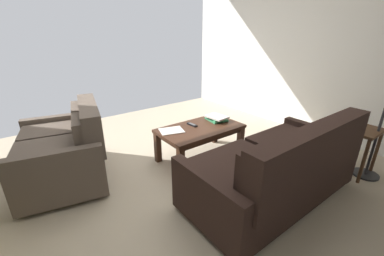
{
  "coord_description": "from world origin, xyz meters",
  "views": [
    {
      "loc": [
        1.39,
        2.17,
        1.59
      ],
      "look_at": [
        0.0,
        0.35,
        0.67
      ],
      "focal_mm": 23.06,
      "sensor_mm": 36.0,
      "label": 1
    }
  ],
  "objects_px": {
    "sofa_main": "(279,168)",
    "coffee_table": "(200,132)",
    "tv_remote": "(192,125)",
    "end_table": "(356,137)",
    "book_stack": "(217,118)",
    "loose_magazine": "(172,131)",
    "loveseat_near": "(66,150)"
  },
  "relations": [
    {
      "from": "sofa_main",
      "to": "coffee_table",
      "type": "bearing_deg",
      "value": -87.59
    },
    {
      "from": "tv_remote",
      "to": "end_table",
      "type": "bearing_deg",
      "value": 131.17
    },
    {
      "from": "end_table",
      "to": "book_stack",
      "type": "distance_m",
      "value": 1.64
    },
    {
      "from": "sofa_main",
      "to": "coffee_table",
      "type": "xyz_separation_m",
      "value": [
        0.05,
        -1.12,
        0.01
      ]
    },
    {
      "from": "end_table",
      "to": "loose_magazine",
      "type": "relative_size",
      "value": 2.01
    },
    {
      "from": "loveseat_near",
      "to": "tv_remote",
      "type": "xyz_separation_m",
      "value": [
        -1.42,
        0.41,
        0.08
      ]
    },
    {
      "from": "sofa_main",
      "to": "coffee_table",
      "type": "distance_m",
      "value": 1.12
    },
    {
      "from": "sofa_main",
      "to": "loose_magazine",
      "type": "height_order",
      "value": "sofa_main"
    },
    {
      "from": "loveseat_near",
      "to": "loose_magazine",
      "type": "height_order",
      "value": "loveseat_near"
    },
    {
      "from": "loveseat_near",
      "to": "end_table",
      "type": "bearing_deg",
      "value": 145.46
    },
    {
      "from": "sofa_main",
      "to": "tv_remote",
      "type": "height_order",
      "value": "sofa_main"
    },
    {
      "from": "sofa_main",
      "to": "loveseat_near",
      "type": "distance_m",
      "value": 2.23
    },
    {
      "from": "loveseat_near",
      "to": "loose_magazine",
      "type": "distance_m",
      "value": 1.19
    },
    {
      "from": "coffee_table",
      "to": "book_stack",
      "type": "distance_m",
      "value": 0.36
    },
    {
      "from": "coffee_table",
      "to": "end_table",
      "type": "relative_size",
      "value": 1.89
    },
    {
      "from": "tv_remote",
      "to": "book_stack",
      "type": "bearing_deg",
      "value": 172.64
    },
    {
      "from": "coffee_table",
      "to": "sofa_main",
      "type": "bearing_deg",
      "value": 92.41
    },
    {
      "from": "sofa_main",
      "to": "loose_magazine",
      "type": "distance_m",
      "value": 1.31
    },
    {
      "from": "loveseat_near",
      "to": "book_stack",
      "type": "xyz_separation_m",
      "value": [
        -1.81,
        0.46,
        0.11
      ]
    },
    {
      "from": "coffee_table",
      "to": "tv_remote",
      "type": "xyz_separation_m",
      "value": [
        0.05,
        -0.11,
        0.08
      ]
    },
    {
      "from": "book_stack",
      "to": "tv_remote",
      "type": "xyz_separation_m",
      "value": [
        0.39,
        -0.05,
        -0.02
      ]
    },
    {
      "from": "coffee_table",
      "to": "book_stack",
      "type": "bearing_deg",
      "value": -169.56
    },
    {
      "from": "book_stack",
      "to": "sofa_main",
      "type": "bearing_deg",
      "value": 76.15
    },
    {
      "from": "coffee_table",
      "to": "end_table",
      "type": "height_order",
      "value": "end_table"
    },
    {
      "from": "sofa_main",
      "to": "loveseat_near",
      "type": "relative_size",
      "value": 1.35
    },
    {
      "from": "loveseat_near",
      "to": "tv_remote",
      "type": "bearing_deg",
      "value": 164.05
    },
    {
      "from": "book_stack",
      "to": "end_table",
      "type": "bearing_deg",
      "value": 122.15
    },
    {
      "from": "loose_magazine",
      "to": "book_stack",
      "type": "bearing_deg",
      "value": 102.19
    },
    {
      "from": "loveseat_near",
      "to": "sofa_main",
      "type": "bearing_deg",
      "value": 132.71
    },
    {
      "from": "sofa_main",
      "to": "coffee_table",
      "type": "relative_size",
      "value": 1.68
    },
    {
      "from": "loveseat_near",
      "to": "end_table",
      "type": "relative_size",
      "value": 2.35
    },
    {
      "from": "coffee_table",
      "to": "loveseat_near",
      "type": "bearing_deg",
      "value": -19.46
    }
  ]
}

